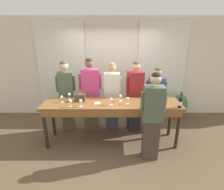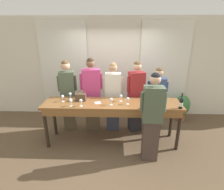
{
  "view_description": "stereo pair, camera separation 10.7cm",
  "coord_description": "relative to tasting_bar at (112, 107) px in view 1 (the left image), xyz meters",
  "views": [
    {
      "loc": [
        0.01,
        -3.46,
        2.4
      ],
      "look_at": [
        0.0,
        0.07,
        1.11
      ],
      "focal_mm": 28.0,
      "sensor_mm": 36.0,
      "label": 1
    },
    {
      "loc": [
        0.12,
        -3.46,
        2.4
      ],
      "look_at": [
        0.0,
        0.07,
        1.11
      ],
      "focal_mm": 28.0,
      "sensor_mm": 36.0,
      "label": 2
    }
  ],
  "objects": [
    {
      "name": "wine_bottle",
      "position": [
        1.37,
        -0.23,
        0.22
      ],
      "size": [
        0.08,
        0.08,
        0.32
      ],
      "color": "black",
      "rests_on": "tasting_bar"
    },
    {
      "name": "wine_glass_front_left",
      "position": [
        0.19,
        0.11,
        0.21
      ],
      "size": [
        0.07,
        0.07,
        0.15
      ],
      "color": "white",
      "rests_on": "tasting_bar"
    },
    {
      "name": "wine_glass_center_left",
      "position": [
        -0.95,
        0.22,
        0.21
      ],
      "size": [
        0.07,
        0.07,
        0.15
      ],
      "color": "white",
      "rests_on": "tasting_bar"
    },
    {
      "name": "ground_plane",
      "position": [
        0.0,
        0.02,
        -0.87
      ],
      "size": [
        18.0,
        18.0,
        0.0
      ],
      "primitive_type": "plane",
      "color": "brown"
    },
    {
      "name": "curtain_panel_right",
      "position": [
        1.41,
        1.48,
        0.47
      ],
      "size": [
        1.35,
        0.03,
        2.69
      ],
      "color": "white",
      "rests_on": "ground_plane"
    },
    {
      "name": "guest_pink_top",
      "position": [
        -0.51,
        0.57,
        0.07
      ],
      "size": [
        0.54,
        0.31,
        1.84
      ],
      "color": "brown",
      "rests_on": "ground_plane"
    },
    {
      "name": "host_pouring",
      "position": [
        0.76,
        -0.53,
        0.04
      ],
      "size": [
        0.47,
        0.25,
        1.75
      ],
      "color": "#473833",
      "rests_on": "ground_plane"
    },
    {
      "name": "guest_striped_shirt",
      "position": [
        0.57,
        0.57,
        0.04
      ],
      "size": [
        0.47,
        0.34,
        1.77
      ],
      "color": "#28282D",
      "rests_on": "ground_plane"
    },
    {
      "name": "wine_glass_center_mid",
      "position": [
        -1.07,
        0.05,
        0.21
      ],
      "size": [
        0.07,
        0.07,
        0.15
      ],
      "color": "white",
      "rests_on": "tasting_bar"
    },
    {
      "name": "potted_plant",
      "position": [
        1.94,
        1.13,
        -0.46
      ],
      "size": [
        0.41,
        0.41,
        0.74
      ],
      "color": "#935B3D",
      "rests_on": "ground_plane"
    },
    {
      "name": "curtain_panel_left",
      "position": [
        -1.41,
        1.48,
        0.47
      ],
      "size": [
        1.35,
        0.03,
        2.69
      ],
      "color": "white",
      "rests_on": "ground_plane"
    },
    {
      "name": "napkin",
      "position": [
        -0.3,
        0.0,
        0.1
      ],
      "size": [
        0.16,
        0.16,
        0.0
      ],
      "color": "white",
      "rests_on": "tasting_bar"
    },
    {
      "name": "wine_glass_center_right",
      "position": [
        -0.01,
        -0.09,
        0.21
      ],
      "size": [
        0.07,
        0.07,
        0.15
      ],
      "color": "white",
      "rests_on": "tasting_bar"
    },
    {
      "name": "guest_navy_coat",
      "position": [
        1.07,
        0.57,
        -0.04
      ],
      "size": [
        0.49,
        0.28,
        1.62
      ],
      "color": "#383D51",
      "rests_on": "ground_plane"
    },
    {
      "name": "tasting_bar",
      "position": [
        0.0,
        0.0,
        0.0
      ],
      "size": [
        2.94,
        0.66,
        0.96
      ],
      "color": "brown",
      "rests_on": "ground_plane"
    },
    {
      "name": "wine_glass_back_left",
      "position": [
        -0.62,
        -0.18,
        0.21
      ],
      "size": [
        0.07,
        0.07,
        0.15
      ],
      "color": "white",
      "rests_on": "tasting_bar"
    },
    {
      "name": "handbag",
      "position": [
        -0.69,
        0.13,
        0.18
      ],
      "size": [
        0.22,
        0.13,
        0.24
      ],
      "color": "brown",
      "rests_on": "tasting_bar"
    },
    {
      "name": "guest_olive_jacket",
      "position": [
        -1.1,
        0.57,
        0.07
      ],
      "size": [
        0.46,
        0.29,
        1.78
      ],
      "color": "brown",
      "rests_on": "ground_plane"
    },
    {
      "name": "guest_cream_sweater",
      "position": [
        0.01,
        0.57,
        0.04
      ],
      "size": [
        0.48,
        0.22,
        1.74
      ],
      "color": "#383D51",
      "rests_on": "ground_plane"
    },
    {
      "name": "wine_glass_front_right",
      "position": [
        0.72,
        -0.23,
        0.21
      ],
      "size": [
        0.07,
        0.07,
        0.15
      ],
      "color": "white",
      "rests_on": "tasting_bar"
    },
    {
      "name": "wine_glass_back_mid",
      "position": [
        -0.83,
        -0.19,
        0.21
      ],
      "size": [
        0.07,
        0.07,
        0.15
      ],
      "color": "white",
      "rests_on": "tasting_bar"
    },
    {
      "name": "wine_glass_front_mid",
      "position": [
        0.33,
        -0.05,
        0.21
      ],
      "size": [
        0.07,
        0.07,
        0.15
      ],
      "color": "white",
      "rests_on": "tasting_bar"
    },
    {
      "name": "wall_back",
      "position": [
        0.0,
        1.55,
        0.53
      ],
      "size": [
        12.0,
        0.06,
        2.8
      ],
      "color": "silver",
      "rests_on": "ground_plane"
    }
  ]
}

